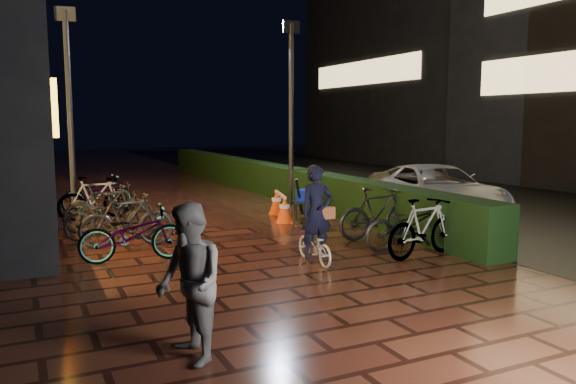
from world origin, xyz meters
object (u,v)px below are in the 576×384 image
van (436,191)px  cyclist (315,227)px  traffic_barrier (280,206)px  bystander_person (190,283)px  cart_assembly (304,197)px

van → cyclist: (-4.95, -2.82, -0.02)m
traffic_barrier → bystander_person: bearing=-121.0°
bystander_person → traffic_barrier: size_ratio=1.05×
van → cyclist: size_ratio=2.75×
bystander_person → van: size_ratio=0.35×
bystander_person → cart_assembly: bearing=139.8°
van → cart_assembly: van is taller
van → cart_assembly: size_ratio=4.55×
cart_assembly → cyclist: bearing=-114.7°
cyclist → bystander_person: bearing=-135.9°
bystander_person → cart_assembly: (4.85, 6.96, -0.29)m
bystander_person → cyclist: size_ratio=0.97×
cyclist → cart_assembly: bearing=65.3°
bystander_person → traffic_barrier: bearing=143.6°
van → traffic_barrier: (-3.65, 1.42, -0.34)m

